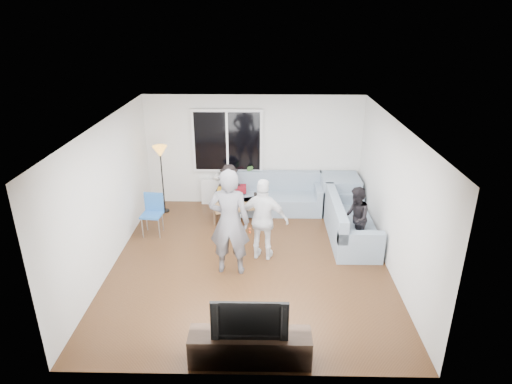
{
  "coord_description": "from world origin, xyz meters",
  "views": [
    {
      "loc": [
        0.25,
        -7.02,
        4.3
      ],
      "look_at": [
        0.1,
        0.6,
        1.15
      ],
      "focal_mm": 30.7,
      "sensor_mm": 36.0,
      "label": 1
    }
  ],
  "objects_px": {
    "player_right": "(264,220)",
    "player_left": "(229,222)",
    "coffee_table": "(238,212)",
    "television": "(250,316)",
    "sofa_back_section": "(272,194)",
    "floor_lamp": "(162,180)",
    "spectator_right": "(356,218)",
    "spectator_back": "(229,188)",
    "tv_console": "(250,347)",
    "side_chair": "(152,215)",
    "sofa_right_section": "(352,220)"
  },
  "relations": [
    {
      "from": "floor_lamp",
      "to": "spectator_back",
      "type": "xyz_separation_m",
      "value": [
        1.5,
        0.13,
        -0.23
      ]
    },
    {
      "from": "side_chair",
      "to": "player_left",
      "type": "distance_m",
      "value": 2.25
    },
    {
      "from": "floor_lamp",
      "to": "spectator_back",
      "type": "distance_m",
      "value": 1.53
    },
    {
      "from": "sofa_back_section",
      "to": "coffee_table",
      "type": "distance_m",
      "value": 0.96
    },
    {
      "from": "sofa_back_section",
      "to": "tv_console",
      "type": "relative_size",
      "value": 1.44
    },
    {
      "from": "floor_lamp",
      "to": "spectator_right",
      "type": "bearing_deg",
      "value": -21.12
    },
    {
      "from": "player_right",
      "to": "television",
      "type": "bearing_deg",
      "value": 98.73
    },
    {
      "from": "floor_lamp",
      "to": "player_right",
      "type": "distance_m",
      "value": 3.06
    },
    {
      "from": "sofa_back_section",
      "to": "tv_console",
      "type": "xyz_separation_m",
      "value": [
        -0.36,
        -4.77,
        -0.2
      ]
    },
    {
      "from": "spectator_right",
      "to": "coffee_table",
      "type": "bearing_deg",
      "value": -111.48
    },
    {
      "from": "side_chair",
      "to": "spectator_back",
      "type": "distance_m",
      "value": 1.96
    },
    {
      "from": "sofa_right_section",
      "to": "side_chair",
      "type": "distance_m",
      "value": 4.07
    },
    {
      "from": "sofa_right_section",
      "to": "tv_console",
      "type": "bearing_deg",
      "value": 150.46
    },
    {
      "from": "sofa_back_section",
      "to": "player_right",
      "type": "relative_size",
      "value": 1.47
    },
    {
      "from": "side_chair",
      "to": "spectator_right",
      "type": "distance_m",
      "value": 4.1
    },
    {
      "from": "floor_lamp",
      "to": "spectator_back",
      "type": "relative_size",
      "value": 1.41
    },
    {
      "from": "side_chair",
      "to": "floor_lamp",
      "type": "xyz_separation_m",
      "value": [
        0.0,
        1.13,
        0.35
      ]
    },
    {
      "from": "sofa_right_section",
      "to": "spectator_right",
      "type": "relative_size",
      "value": 1.61
    },
    {
      "from": "player_right",
      "to": "sofa_back_section",
      "type": "bearing_deg",
      "value": -83.05
    },
    {
      "from": "sofa_right_section",
      "to": "spectator_right",
      "type": "bearing_deg",
      "value": -180.0
    },
    {
      "from": "spectator_right",
      "to": "side_chair",
      "type": "bearing_deg",
      "value": -91.82
    },
    {
      "from": "player_left",
      "to": "spectator_back",
      "type": "height_order",
      "value": "player_left"
    },
    {
      "from": "sofa_right_section",
      "to": "spectator_back",
      "type": "distance_m",
      "value": 2.92
    },
    {
      "from": "side_chair",
      "to": "floor_lamp",
      "type": "height_order",
      "value": "floor_lamp"
    },
    {
      "from": "coffee_table",
      "to": "television",
      "type": "height_order",
      "value": "television"
    },
    {
      "from": "player_right",
      "to": "sofa_right_section",
      "type": "bearing_deg",
      "value": -144.56
    },
    {
      "from": "sofa_right_section",
      "to": "spectator_back",
      "type": "xyz_separation_m",
      "value": [
        -2.57,
        1.38,
        0.13
      ]
    },
    {
      "from": "player_left",
      "to": "sofa_right_section",
      "type": "bearing_deg",
      "value": -148.81
    },
    {
      "from": "coffee_table",
      "to": "floor_lamp",
      "type": "relative_size",
      "value": 0.71
    },
    {
      "from": "coffee_table",
      "to": "player_left",
      "type": "relative_size",
      "value": 0.57
    },
    {
      "from": "spectator_right",
      "to": "tv_console",
      "type": "height_order",
      "value": "spectator_right"
    },
    {
      "from": "floor_lamp",
      "to": "tv_console",
      "type": "height_order",
      "value": "floor_lamp"
    },
    {
      "from": "tv_console",
      "to": "television",
      "type": "xyz_separation_m",
      "value": [
        -0.0,
        0.0,
        0.5
      ]
    },
    {
      "from": "side_chair",
      "to": "player_right",
      "type": "relative_size",
      "value": 0.55
    },
    {
      "from": "spectator_right",
      "to": "spectator_back",
      "type": "distance_m",
      "value": 3.08
    },
    {
      "from": "coffee_table",
      "to": "spectator_right",
      "type": "height_order",
      "value": "spectator_right"
    },
    {
      "from": "sofa_back_section",
      "to": "coffee_table",
      "type": "xyz_separation_m",
      "value": [
        -0.76,
        -0.54,
        -0.22
      ]
    },
    {
      "from": "player_right",
      "to": "player_left",
      "type": "bearing_deg",
      "value": 51.3
    },
    {
      "from": "side_chair",
      "to": "floor_lamp",
      "type": "relative_size",
      "value": 0.55
    },
    {
      "from": "player_right",
      "to": "tv_console",
      "type": "height_order",
      "value": "player_right"
    },
    {
      "from": "player_left",
      "to": "player_right",
      "type": "bearing_deg",
      "value": -137.39
    },
    {
      "from": "tv_console",
      "to": "player_right",
      "type": "bearing_deg",
      "value": 86.47
    },
    {
      "from": "sofa_back_section",
      "to": "side_chair",
      "type": "bearing_deg",
      "value": -153.83
    },
    {
      "from": "side_chair",
      "to": "spectator_back",
      "type": "bearing_deg",
      "value": 46.39
    },
    {
      "from": "floor_lamp",
      "to": "tv_console",
      "type": "xyz_separation_m",
      "value": [
        2.13,
        -4.67,
        -0.56
      ]
    },
    {
      "from": "player_right",
      "to": "television",
      "type": "distance_m",
      "value": 2.66
    },
    {
      "from": "sofa_back_section",
      "to": "floor_lamp",
      "type": "bearing_deg",
      "value": -177.8
    },
    {
      "from": "coffee_table",
      "to": "spectator_right",
      "type": "distance_m",
      "value": 2.63
    },
    {
      "from": "coffee_table",
      "to": "side_chair",
      "type": "xyz_separation_m",
      "value": [
        -1.73,
        -0.69,
        0.23
      ]
    },
    {
      "from": "spectator_right",
      "to": "spectator_back",
      "type": "xyz_separation_m",
      "value": [
        -2.57,
        1.7,
        -0.07
      ]
    }
  ]
}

